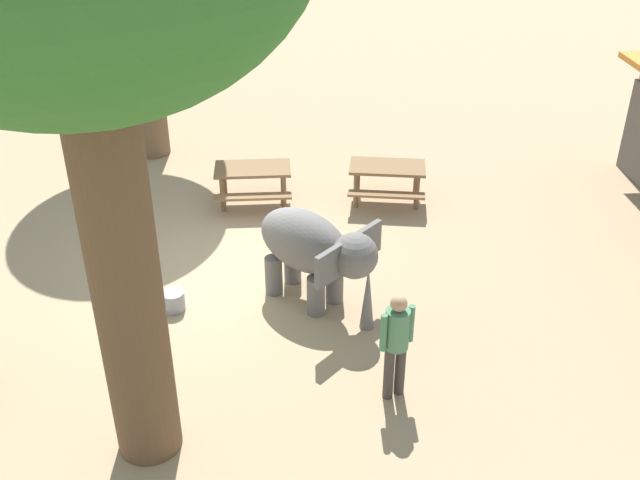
{
  "coord_description": "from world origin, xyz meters",
  "views": [
    {
      "loc": [
        10.87,
        1.0,
        6.89
      ],
      "look_at": [
        0.44,
        1.71,
        0.8
      ],
      "focal_mm": 41.49,
      "sensor_mm": 36.0,
      "label": 1
    }
  ],
  "objects_px": {
    "person_handler": "(397,339)",
    "picnic_table_near": "(387,174)",
    "picnic_table_far": "(253,176)",
    "feed_bucket": "(174,301)",
    "elephant": "(315,249)"
  },
  "relations": [
    {
      "from": "person_handler",
      "to": "picnic_table_near",
      "type": "xyz_separation_m",
      "value": [
        -5.75,
        0.74,
        -0.36
      ]
    },
    {
      "from": "picnic_table_far",
      "to": "feed_bucket",
      "type": "bearing_deg",
      "value": 71.26
    },
    {
      "from": "picnic_table_near",
      "to": "picnic_table_far",
      "type": "bearing_deg",
      "value": 7.33
    },
    {
      "from": "person_handler",
      "to": "picnic_table_near",
      "type": "height_order",
      "value": "person_handler"
    },
    {
      "from": "person_handler",
      "to": "picnic_table_far",
      "type": "bearing_deg",
      "value": -5.83
    },
    {
      "from": "elephant",
      "to": "feed_bucket",
      "type": "distance_m",
      "value": 2.4
    },
    {
      "from": "elephant",
      "to": "feed_bucket",
      "type": "relative_size",
      "value": 5.82
    },
    {
      "from": "person_handler",
      "to": "picnic_table_far",
      "type": "xyz_separation_m",
      "value": [
        -5.85,
        -1.94,
        -0.36
      ]
    },
    {
      "from": "person_handler",
      "to": "feed_bucket",
      "type": "height_order",
      "value": "person_handler"
    },
    {
      "from": "person_handler",
      "to": "feed_bucket",
      "type": "bearing_deg",
      "value": 31.02
    },
    {
      "from": "picnic_table_far",
      "to": "feed_bucket",
      "type": "relative_size",
      "value": 4.17
    },
    {
      "from": "picnic_table_far",
      "to": "person_handler",
      "type": "bearing_deg",
      "value": 108.43
    },
    {
      "from": "elephant",
      "to": "picnic_table_far",
      "type": "bearing_deg",
      "value": 150.0
    },
    {
      "from": "picnic_table_near",
      "to": "picnic_table_far",
      "type": "height_order",
      "value": "same"
    },
    {
      "from": "picnic_table_far",
      "to": "feed_bucket",
      "type": "distance_m",
      "value": 3.87
    }
  ]
}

